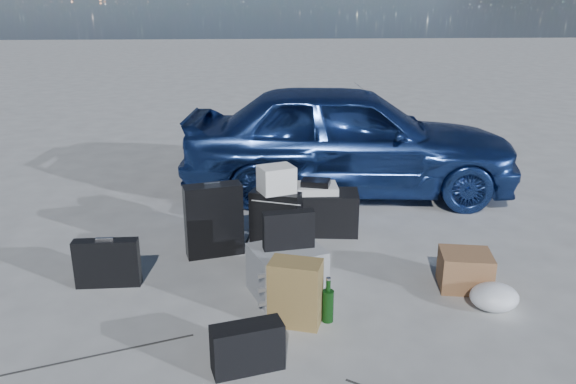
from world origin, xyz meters
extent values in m
plane|color=beige|center=(0.00, 0.00, 0.00)|extent=(60.00, 60.00, 0.00)
imported|color=#284792|center=(0.80, 2.57, 0.61)|extent=(3.71, 1.80, 1.22)
cube|color=#A1A3A6|center=(-0.02, 0.29, 0.18)|extent=(0.60, 0.54, 0.36)
cube|color=black|center=(-0.01, 0.29, 0.49)|extent=(0.37, 0.15, 0.27)
cube|color=black|center=(-1.35, 0.49, 0.18)|extent=(0.47, 0.11, 0.37)
cube|color=black|center=(-0.59, 1.00, 0.31)|extent=(0.50, 0.28, 0.61)
cube|color=black|center=(-0.07, 1.07, 0.26)|extent=(0.45, 0.30, 0.51)
cube|color=white|center=(-0.06, 1.09, 0.62)|extent=(0.34, 0.30, 0.22)
cube|color=black|center=(0.31, 1.42, 0.19)|extent=(0.81, 0.42, 0.39)
cube|color=white|center=(0.32, 1.42, 0.42)|extent=(0.39, 0.29, 0.07)
cube|color=black|center=(0.31, 1.41, 0.48)|extent=(0.29, 0.24, 0.05)
cube|color=olive|center=(0.01, -0.12, 0.22)|extent=(0.38, 0.29, 0.45)
cube|color=#9A6943|center=(1.30, 0.29, 0.14)|extent=(0.42, 0.38, 0.27)
ellipsoid|color=white|center=(1.39, -0.04, 0.09)|extent=(0.34, 0.29, 0.19)
cube|color=black|center=(-0.31, -0.60, 0.14)|extent=(0.44, 0.25, 0.29)
cylinder|color=black|center=(0.22, -0.12, 0.15)|extent=(0.09, 0.09, 0.31)
camera|label=1|loc=(-0.26, -3.37, 2.03)|focal=35.00mm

